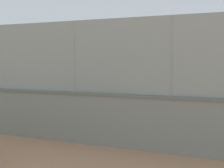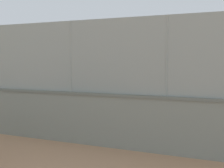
{
  "view_description": "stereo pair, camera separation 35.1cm",
  "coord_description": "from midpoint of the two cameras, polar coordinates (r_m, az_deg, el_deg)",
  "views": [
    {
      "loc": [
        -5.24,
        22.08,
        2.53
      ],
      "look_at": [
        0.66,
        8.23,
        1.49
      ],
      "focal_mm": 53.12,
      "sensor_mm": 36.0,
      "label": 1
    },
    {
      "loc": [
        -5.56,
        21.94,
        2.53
      ],
      "look_at": [
        0.66,
        8.23,
        1.49
      ],
      "focal_mm": 53.12,
      "sensor_mm": 36.0,
      "label": 2
    }
  ],
  "objects": [
    {
      "name": "fence_panel_on_wall",
      "position": [
        10.31,
        -7.46,
        4.73
      ],
      "size": [
        30.58,
        0.82,
        2.18
      ],
      "color": "gray",
      "rests_on": "perimeter_wall"
    },
    {
      "name": "player_crossing_court",
      "position": [
        15.87,
        11.0,
        -1.9
      ],
      "size": [
        1.23,
        0.71,
        1.58
      ],
      "color": "#591919",
      "rests_on": "ground_plane"
    },
    {
      "name": "spare_ball_by_wall",
      "position": [
        11.96,
        -5.51,
        -8.02
      ],
      "size": [
        0.1,
        0.1,
        0.1
      ],
      "primitive_type": "sphere",
      "color": "white",
      "rests_on": "ground_plane"
    },
    {
      "name": "player_at_service_line",
      "position": [
        20.65,
        -4.6,
        -0.26
      ],
      "size": [
        0.74,
        0.86,
        1.71
      ],
      "color": "black",
      "rests_on": "ground_plane"
    },
    {
      "name": "courtside_bench",
      "position": [
        12.13,
        -3.46,
        -5.86
      ],
      "size": [
        1.61,
        0.42,
        0.87
      ],
      "color": "brown",
      "rests_on": "ground_plane"
    },
    {
      "name": "perimeter_wall",
      "position": [
        10.45,
        -7.36,
        -5.6
      ],
      "size": [
        31.14,
        1.11,
        1.58
      ],
      "color": "gray",
      "rests_on": "ground_plane"
    },
    {
      "name": "sports_ball",
      "position": [
        14.05,
        14.1,
        -3.19
      ],
      "size": [
        0.2,
        0.2,
        0.2
      ],
      "primitive_type": "sphere",
      "color": "yellow"
    },
    {
      "name": "ground_plane",
      "position": [
        22.8,
        9.22,
        -2.45
      ],
      "size": [
        260.0,
        260.0,
        0.0
      ],
      "primitive_type": "plane",
      "color": "tan"
    }
  ]
}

